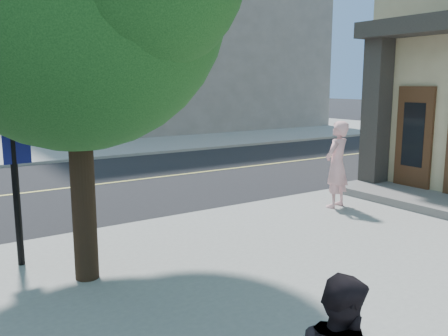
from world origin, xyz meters
TOP-DOWN VIEW (x-y plane):
  - sidewalk_ne at (13.50, 21.50)m, footprint 29.00×25.00m
  - filler_ne at (14.00, 22.00)m, footprint 18.00×16.00m
  - man_on_phone at (7.32, -1.41)m, footprint 0.81×0.65m

SIDE VIEW (x-z plane):
  - sidewalk_ne at x=13.50m, z-range 0.00..0.12m
  - man_on_phone at x=7.32m, z-range 0.12..2.07m
  - filler_ne at x=14.00m, z-range 0.12..14.12m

